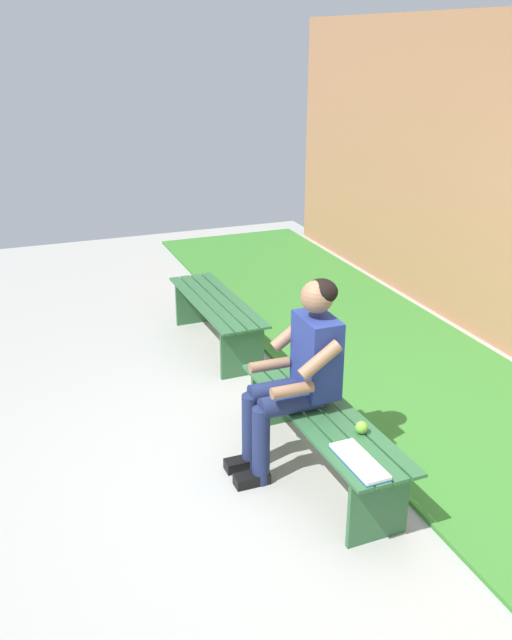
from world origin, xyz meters
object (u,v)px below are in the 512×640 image
(bench_near, at_px, (321,427))
(bench_far, at_px, (216,312))
(person_seated, at_px, (298,369))
(apple, at_px, (362,427))
(book_open, at_px, (359,462))

(bench_near, xyz_separation_m, bench_far, (2.09, 0.00, -0.00))
(bench_near, height_order, person_seated, person_seated)
(person_seated, distance_m, apple, 0.53)
(person_seated, bearing_deg, book_open, -176.57)
(bench_near, distance_m, apple, 0.35)
(bench_near, relative_size, bench_far, 1.07)
(bench_near, bearing_deg, book_open, 174.25)
(person_seated, bearing_deg, bench_far, -2.95)
(apple, bearing_deg, bench_near, 18.60)
(bench_far, bearing_deg, bench_near, 180.00)
(bench_far, distance_m, apple, 2.40)
(apple, bearing_deg, person_seated, 24.40)
(book_open, bearing_deg, person_seated, 1.76)
(apple, height_order, book_open, apple)
(person_seated, relative_size, apple, 16.64)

